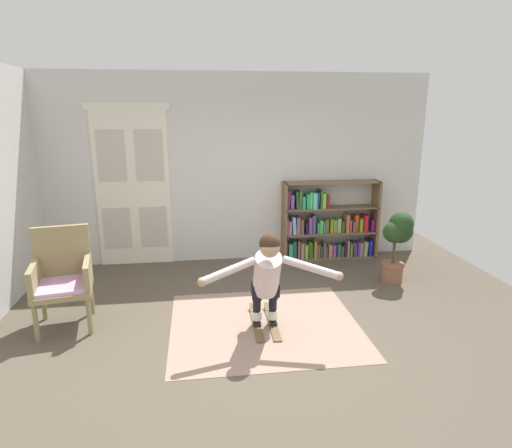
# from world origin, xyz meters

# --- Properties ---
(ground_plane) EXTENTS (7.20, 7.20, 0.00)m
(ground_plane) POSITION_xyz_m (0.00, 0.00, 0.00)
(ground_plane) COLOR brown
(back_wall) EXTENTS (6.00, 0.10, 2.90)m
(back_wall) POSITION_xyz_m (0.00, 2.60, 1.45)
(back_wall) COLOR silver
(back_wall) RESTS_ON ground
(double_door) EXTENTS (1.22, 0.05, 2.45)m
(double_door) POSITION_xyz_m (-1.61, 2.54, 1.23)
(double_door) COLOR silver
(double_door) RESTS_ON ground
(rug) EXTENTS (2.10, 1.85, 0.01)m
(rug) POSITION_xyz_m (0.06, 0.26, 0.00)
(rug) COLOR gray
(rug) RESTS_ON ground
(bookshelf) EXTENTS (1.55, 0.30, 1.26)m
(bookshelf) POSITION_xyz_m (1.39, 2.39, 0.54)
(bookshelf) COLOR brown
(bookshelf) RESTS_ON ground
(wicker_chair) EXTENTS (0.69, 0.69, 1.10)m
(wicker_chair) POSITION_xyz_m (-2.15, 0.60, 0.58)
(wicker_chair) COLOR #8D7F54
(wicker_chair) RESTS_ON ground
(potted_plant) EXTENTS (0.47, 0.44, 1.00)m
(potted_plant) POSITION_xyz_m (2.09, 1.31, 0.63)
(potted_plant) COLOR brown
(potted_plant) RESTS_ON ground
(skis_pair) EXTENTS (0.29, 0.83, 0.07)m
(skis_pair) POSITION_xyz_m (0.06, 0.29, 0.02)
(skis_pair) COLOR brown
(skis_pair) RESTS_ON rug
(person_skier) EXTENTS (1.45, 0.65, 1.10)m
(person_skier) POSITION_xyz_m (0.06, 0.08, 0.69)
(person_skier) COLOR white
(person_skier) RESTS_ON skis_pair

